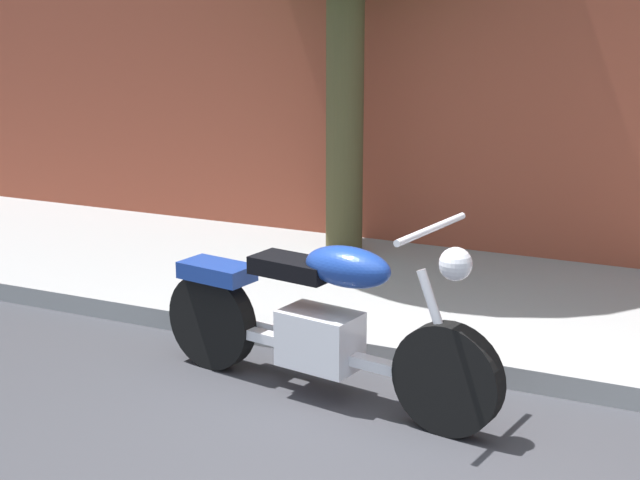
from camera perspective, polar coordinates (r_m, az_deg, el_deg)
name	(u,v)px	position (r m, az deg, el deg)	size (l,w,h in m)	color
ground_plane	(364,470)	(4.61, 2.70, -13.92)	(60.00, 60.00, 0.00)	#38383D
sidewalk	(495,308)	(6.73, 10.68, -4.11)	(25.56, 2.41, 0.14)	#959595
motorcycle	(320,322)	(5.20, 0.01, -5.04)	(2.18, 0.77, 1.10)	black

